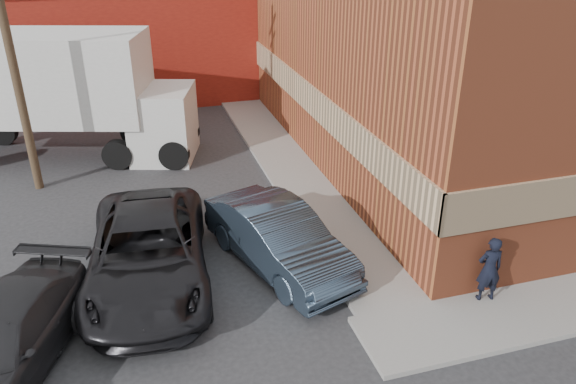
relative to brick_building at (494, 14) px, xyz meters
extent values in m
plane|color=#28282B|center=(-8.50, -9.00, -4.68)|extent=(90.00, 90.00, 0.00)
cube|color=#9A4427|center=(0.00, 0.00, -0.18)|extent=(14.00, 18.00, 9.00)
cube|color=tan|center=(-7.04, 0.00, -2.38)|extent=(0.08, 18.16, 1.00)
cube|color=gray|center=(-7.90, 0.00, -4.62)|extent=(1.80, 18.00, 0.12)
cube|color=maroon|center=(-14.50, 11.00, -2.18)|extent=(16.00, 8.00, 5.00)
cylinder|color=#473723|center=(-16.00, 0.00, -0.18)|extent=(0.26, 0.26, 9.00)
imported|color=black|center=(-5.82, -9.25, -3.78)|extent=(0.62, 0.45, 1.57)
imported|color=#2C3A4A|center=(-9.83, -6.48, -3.90)|extent=(3.06, 5.01, 1.56)
imported|color=black|center=(-12.92, -6.30, -3.87)|extent=(3.26, 6.08, 1.62)
imported|color=#242427|center=(-15.75, -8.50, -3.98)|extent=(3.60, 5.19, 1.40)
cube|color=silver|center=(-15.55, 2.67, -1.78)|extent=(7.32, 4.60, 2.96)
cube|color=#1D6F22|center=(-15.95, 1.35, -2.24)|extent=(6.32, 1.94, 0.91)
cube|color=silver|center=(-11.31, 1.38, -3.43)|extent=(2.69, 2.99, 2.50)
cylinder|color=black|center=(-17.62, 4.49, -4.17)|extent=(1.08, 0.62, 1.02)
cylinder|color=black|center=(-13.49, 0.85, -4.17)|extent=(1.08, 0.62, 1.02)
cylinder|color=black|center=(-12.83, 3.03, -4.17)|extent=(1.08, 0.62, 1.02)
cylinder|color=black|center=(-11.64, 0.29, -4.17)|extent=(1.08, 0.62, 1.02)
cylinder|color=black|center=(-10.98, 2.47, -4.17)|extent=(1.08, 0.62, 1.02)
camera|label=1|loc=(-12.94, -17.82, 3.12)|focal=35.00mm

